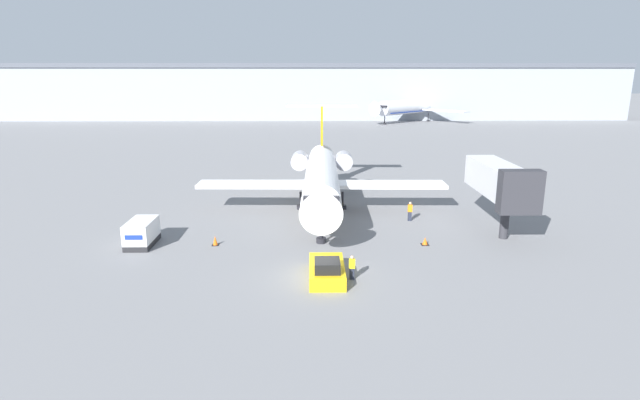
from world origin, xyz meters
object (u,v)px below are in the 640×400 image
Objects in this scene: traffic_cone_right at (425,241)px; worker_near_tug at (352,267)px; worker_by_wing at (410,211)px; luggage_cart at (142,233)px; pushback_tug at (327,270)px; traffic_cone_left at (215,241)px; airplane_parked_far_left at (419,106)px; airplane_main at (322,177)px; jet_bridge at (500,181)px.

worker_near_tug is at bearing -133.49° from traffic_cone_right.
luggage_cart is at bearing -164.39° from worker_by_wing.
luggage_cart is (-14.45, 6.90, 0.42)m from pushback_tug.
luggage_cart is 23.39m from worker_by_wing.
pushback_tug is at bearing 174.05° from worker_near_tug.
worker_near_tug is at bearing -33.83° from traffic_cone_left.
airplane_parked_far_left reaches higher than traffic_cone_right.
airplane_main is 13.55m from traffic_cone_left.
airplane_main is 9.15m from worker_by_wing.
pushback_tug reaches higher than traffic_cone_left.
luggage_cart is at bearing 156.29° from worker_near_tug.
worker_by_wing is (6.42, 13.37, 0.09)m from worker_near_tug.
worker_near_tug reaches higher than traffic_cone_right.
traffic_cone_left is 0.02× the size of airplane_parked_far_left.
jet_bridge is at bearing -98.14° from airplane_parked_far_left.
airplane_main is 13.33m from traffic_cone_right.
airplane_main is 17.63m from luggage_cart.
traffic_cone_right is 0.02× the size of airplane_parked_far_left.
pushback_tug is 0.15× the size of airplane_parked_far_left.
traffic_cone_right is at bearing 46.51° from worker_near_tug.
airplane_main is 41.21× the size of traffic_cone_right.
traffic_cone_left reaches higher than traffic_cone_right.
worker_near_tug reaches higher than traffic_cone_left.
airplane_parked_far_left is (21.31, 104.46, 3.88)m from traffic_cone_right.
traffic_cone_right is 8.65m from jet_bridge.
worker_by_wing is at bearing 58.54° from pushback_tug.
luggage_cart is 0.35× the size of jet_bridge.
airplane_parked_far_left reaches higher than jet_bridge.
traffic_cone_right is at bearing 39.18° from pushback_tug.
worker_near_tug is at bearing -103.98° from airplane_parked_far_left.
jet_bridge is at bearing 37.15° from worker_near_tug.
worker_by_wing reaches higher than traffic_cone_right.
airplane_parked_far_left is (27.68, 111.18, 3.31)m from worker_near_tug.
pushback_tug is 2.88× the size of worker_near_tug.
airplane_parked_far_left is (37.99, 104.27, 3.80)m from traffic_cone_left.
luggage_cart is 2.01× the size of worker_by_wing.
traffic_cone_left is (5.80, -0.16, -0.63)m from luggage_cart.
airplane_main reaches higher than luggage_cart.
luggage_cart is at bearing -145.82° from airplane_main.
pushback_tug is at bearing -25.52° from luggage_cart.
jet_bridge is (14.87, -6.87, 1.02)m from airplane_main.
airplane_parked_far_left reaches higher than worker_near_tug.
airplane_parked_far_left is at bearing 69.98° from traffic_cone_left.
traffic_cone_left is (-10.31, 6.91, -0.49)m from worker_near_tug.
airplane_parked_far_left is at bearing 67.19° from luggage_cart.
worker_by_wing is at bearing 153.71° from jet_bridge.
worker_near_tug is (1.66, -16.88, -2.56)m from airplane_main.
worker_by_wing reaches higher than traffic_cone_left.
airplane_parked_far_left reaches higher than airplane_main.
luggage_cart reaches higher than pushback_tug.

